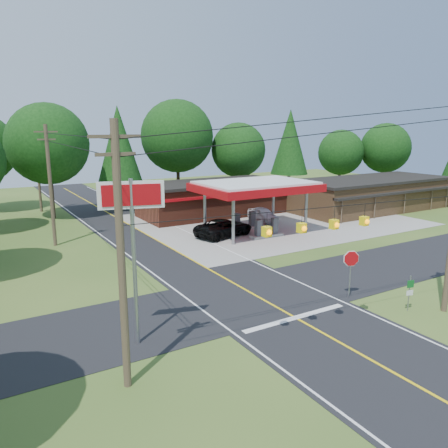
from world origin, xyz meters
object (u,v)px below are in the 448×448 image
sedan_car (263,215)px  octagonal_stop_sign (351,262)px  suv_car (224,228)px  big_stop_sign (132,222)px  gas_canopy (256,188)px

sedan_car → octagonal_stop_sign: size_ratio=1.49×
suv_car → big_stop_sign: bearing=124.1°
gas_canopy → sedan_car: bearing=46.4°
gas_canopy → suv_car: gas_canopy is taller
gas_canopy → sedan_car: (3.81, 4.00, -3.54)m
gas_canopy → sedan_car: 6.56m
suv_car → octagonal_stop_sign: size_ratio=2.02×
big_stop_sign → octagonal_stop_sign: 13.04m
suv_car → big_stop_sign: 21.34m
big_stop_sign → octagonal_stop_sign: big_stop_sign is taller
suv_car → sedan_car: suv_car is taller
big_stop_sign → suv_car: bearing=48.1°
big_stop_sign → sedan_car: bearing=42.4°
suv_car → octagonal_stop_sign: octagonal_stop_sign is taller
octagonal_stop_sign → sedan_car: bearing=67.4°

